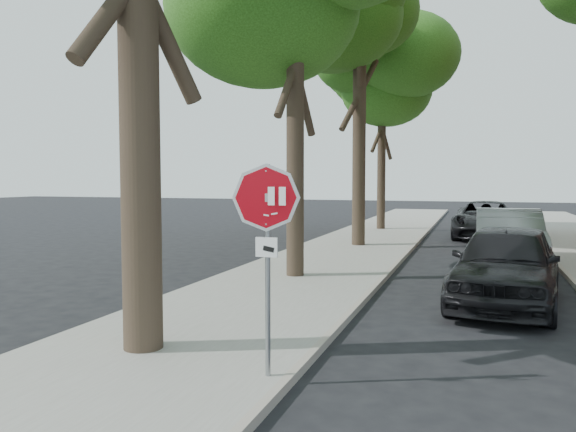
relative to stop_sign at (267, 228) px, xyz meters
name	(u,v)px	position (x,y,z in m)	size (l,w,h in m)	color
ground	(323,392)	(0.70, 0.03, -1.95)	(120.00, 120.00, 0.00)	black
sidewalk_left	(343,253)	(-1.80, 12.03, -1.89)	(4.00, 55.00, 0.12)	gray
curb_left	(405,255)	(0.25, 12.03, -1.88)	(0.12, 55.00, 0.13)	#9E9384
curb_right	(554,262)	(4.65, 12.03, -1.88)	(0.12, 55.00, 0.13)	#9E9384
stop_sign	(267,228)	(0.00, 0.00, 0.00)	(0.76, 0.34, 2.61)	gray
tree_mid_b	(360,28)	(-1.72, 14.15, 6.05)	(5.88, 5.46, 10.36)	black
tree_far	(382,82)	(-2.02, 21.14, 5.26)	(5.29, 4.91, 9.33)	black
car_a	(506,264)	(3.00, 5.72, -1.13)	(1.94, 4.83, 1.65)	black
car_b	(508,238)	(3.30, 10.97, -1.11)	(1.77, 5.07, 1.67)	gray
car_d	(486,220)	(2.81, 19.21, -1.16)	(2.63, 5.71, 1.59)	black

